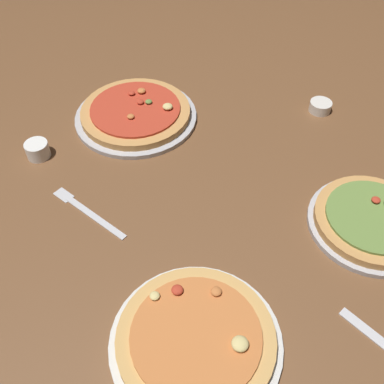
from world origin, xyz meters
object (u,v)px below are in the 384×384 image
Objects in this scene: pizza_plate_near at (196,340)px; ramekin_butter at (38,150)px; pizza_plate_side at (372,221)px; fork_left at (87,211)px; pizza_plate_far at (136,114)px; ramekin_sauce at (320,106)px.

ramekin_butter is (-0.50, 0.34, 0.00)m from pizza_plate_near.
ramekin_butter is (-0.78, -0.02, 0.00)m from pizza_plate_side.
pizza_plate_far is at bearing 93.94° from fork_left.
ramekin_sauce is at bearing 21.66° from pizza_plate_far.
pizza_plate_near reaches higher than ramekin_sauce.
ramekin_butter reaches higher than fork_left.
ramekin_butter is at bearing -148.32° from ramekin_sauce.
pizza_plate_side is 4.50× the size of ramekin_sauce.
pizza_plate_near is 0.38m from fork_left.
pizza_plate_near is 0.45m from pizza_plate_side.
pizza_plate_side is 0.39m from ramekin_sauce.
pizza_plate_side is at bearing 1.62° from ramekin_butter.
pizza_plate_side is 4.68× the size of ramekin_butter.
pizza_plate_far is 0.33m from fork_left.
pizza_plate_far is at bearing -158.34° from ramekin_sauce.
fork_left is (-0.58, -0.15, -0.01)m from pizza_plate_side.
pizza_plate_side is at bearing -67.81° from ramekin_sauce.
pizza_plate_near is at bearing -99.68° from ramekin_sauce.
pizza_plate_far is 5.72× the size of ramekin_butter.
pizza_plate_side is at bearing 14.24° from fork_left.
ramekin_sauce is 0.28× the size of fork_left.
pizza_plate_near and pizza_plate_side have the same top height.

